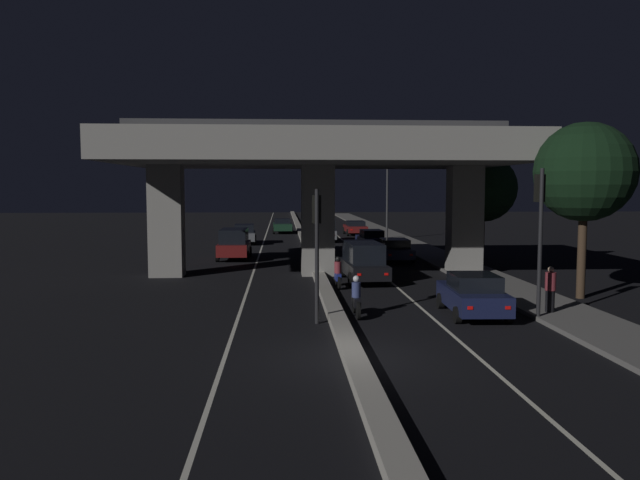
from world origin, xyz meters
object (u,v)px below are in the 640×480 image
Objects in this scene: street_lamp at (383,188)px; pedestrian_on_sidewalk at (550,289)px; motorcycle_blue_filtering_mid at (338,274)px; car_black_second at (363,261)px; traffic_light_left_of_median at (317,232)px; car_dark_blue_fourth at (371,239)px; car_dark_red_lead_oncoming at (234,243)px; car_dark_red_sixth at (355,227)px; car_dark_blue_third at (394,249)px; car_dark_blue_lead at (473,294)px; car_dark_green_third_oncoming at (282,226)px; car_grey_second_oncoming at (244,234)px; car_grey_fifth at (326,229)px; traffic_light_right_of_median at (540,217)px; motorcycle_black_filtering_near at (356,299)px.

pedestrian_on_sidewalk is (0.62, -33.29, -3.63)m from street_lamp.
car_black_second is at bearing -38.73° from motorcycle_blue_filtering_mid.
traffic_light_left_of_median is 0.98× the size of car_dark_blue_fourth.
car_dark_red_lead_oncoming is (-9.80, -6.35, 0.30)m from car_dark_blue_fourth.
street_lamp is 1.70× the size of car_dark_red_sixth.
car_dark_red_sixth is at bearing 0.53° from car_dark_blue_third.
car_dark_blue_third is at bearing 1.50° from car_dark_blue_lead.
traffic_light_left_of_median is 2.78× the size of pedestrian_on_sidewalk.
motorcycle_blue_filtering_mid is (-6.41, -26.43, -3.98)m from street_lamp.
car_dark_green_third_oncoming is at bearing 136.54° from street_lamp.
pedestrian_on_sidewalk reaches higher than car_dark_blue_lead.
car_dark_red_lead_oncoming is 2.51× the size of motorcycle_blue_filtering_mid.
car_grey_second_oncoming reaches higher than car_dark_blue_lead.
car_grey_fifth is at bearing -161.01° from street_lamp.
car_grey_second_oncoming is 2.31× the size of motorcycle_blue_filtering_mid.
car_grey_fifth is at bearing -3.42° from motorcycle_blue_filtering_mid.
car_grey_second_oncoming is at bearing -16.03° from car_dark_green_third_oncoming.
car_dark_red_lead_oncoming is (-10.15, 1.41, 0.32)m from car_dark_blue_third.
car_black_second is 22.11m from car_grey_second_oncoming.
traffic_light_right_of_median reaches higher than car_black_second.
car_dark_blue_fourth is at bearing 123.45° from car_dark_red_lead_oncoming.
car_black_second is (-2.86, 8.44, 0.24)m from car_dark_blue_lead.
car_black_second is at bearing 172.73° from car_dark_red_sixth.
car_dark_red_lead_oncoming reaches higher than car_dark_red_sixth.
traffic_light_right_of_median is at bearing 19.58° from car_grey_second_oncoming.
car_dark_red_lead_oncoming reaches higher than car_grey_second_oncoming.
motorcycle_blue_filtering_mid is at bearing 2.51° from car_dark_green_third_oncoming.
motorcycle_blue_filtering_mid is at bearing 170.55° from car_dark_red_sixth.
car_grey_fifth is 8.09m from car_dark_red_sixth.
car_dark_blue_third is (3.09, 8.52, -0.30)m from car_black_second.
traffic_light_left_of_median is 3.04m from motorcycle_black_filtering_near.
traffic_light_left_of_median is 1.10× the size of car_grey_second_oncoming.
traffic_light_left_of_median reaches higher than car_black_second.
car_dark_red_sixth is at bearing 93.62° from pedestrian_on_sidewalk.
car_grey_fifth reaches higher than car_dark_red_lead_oncoming.
car_grey_fifth is at bearing -1.99° from car_black_second.
car_dark_red_lead_oncoming is (-6.80, -12.87, 0.01)m from car_grey_fifth.
traffic_light_left_of_median is 18.91m from car_dark_blue_third.
car_grey_fifth is (-5.14, 32.09, -2.55)m from traffic_light_right_of_median.
car_dark_red_lead_oncoming is (-12.05, -14.68, -3.56)m from street_lamp.
car_dark_blue_third is 1.16× the size of car_grey_fifth.
car_dark_red_lead_oncoming is (-9.93, 18.38, 0.26)m from car_dark_blue_lead.
car_dark_blue_lead is 16.97m from car_dark_blue_third.
pedestrian_on_sidewalk is at bearing -93.23° from motorcycle_black_filtering_near.
traffic_light_left_of_median is 8.71m from pedestrian_on_sidewalk.
traffic_light_left_of_median is at bearing 165.45° from car_dark_blue_fourth.
motorcycle_black_filtering_near is at bearing 171.16° from traffic_light_right_of_median.
traffic_light_right_of_median is at bearing -0.06° from traffic_light_left_of_median.
car_dark_blue_lead reaches higher than car_dark_green_third_oncoming.
car_dark_red_lead_oncoming is 1.03× the size of car_dark_green_third_oncoming.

